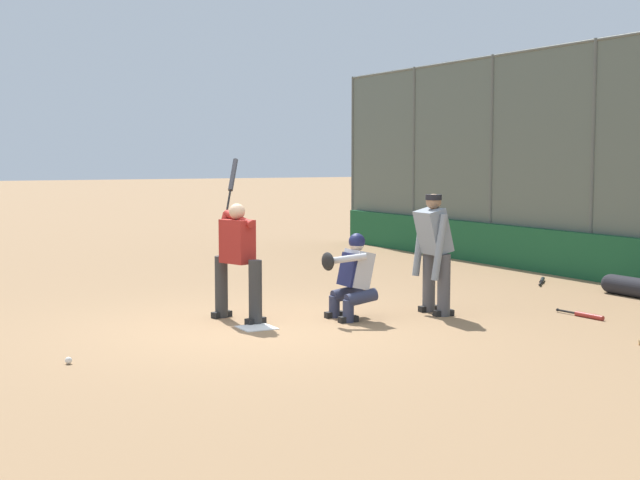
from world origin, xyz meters
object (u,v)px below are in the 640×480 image
(catcher_behind_plate, at_px, (352,275))
(spare_bat_third_base_side, at_px, (586,315))
(equipment_bag_dugout_side, at_px, (636,288))
(spare_bat_by_padding, at_px, (542,281))
(batter_at_plate, at_px, (238,257))
(baseball_loose, at_px, (68,360))
(fielding_glove_on_dirt, at_px, (359,274))
(umpire_home, at_px, (434,250))

(catcher_behind_plate, bearing_deg, spare_bat_third_base_side, -114.76)
(catcher_behind_plate, distance_m, equipment_bag_dugout_side, 4.80)
(spare_bat_by_padding, xyz_separation_m, spare_bat_third_base_side, (-2.83, 1.82, 0.00))
(spare_bat_third_base_side, bearing_deg, catcher_behind_plate, -120.08)
(batter_at_plate, relative_size, baseball_loose, 28.62)
(batter_at_plate, bearing_deg, spare_bat_by_padding, -99.05)
(equipment_bag_dugout_side, bearing_deg, fielding_glove_on_dirt, 31.68)
(spare_bat_third_base_side, xyz_separation_m, fielding_glove_on_dirt, (4.96, 0.54, 0.02))
(spare_bat_third_base_side, bearing_deg, umpire_home, -130.10)
(spare_bat_by_padding, relative_size, equipment_bag_dugout_side, 0.49)
(equipment_bag_dugout_side, bearing_deg, catcher_behind_plate, 84.22)
(fielding_glove_on_dirt, bearing_deg, catcher_behind_plate, 147.63)
(catcher_behind_plate, relative_size, umpire_home, 0.69)
(catcher_behind_plate, xyz_separation_m, equipment_bag_dugout_side, (-0.48, -4.76, -0.44))
(spare_bat_third_base_side, relative_size, baseball_loose, 10.92)
(equipment_bag_dugout_side, bearing_deg, baseball_loose, 92.41)
(batter_at_plate, bearing_deg, spare_bat_third_base_side, -132.65)
(batter_at_plate, height_order, fielding_glove_on_dirt, batter_at_plate)
(batter_at_plate, height_order, spare_bat_third_base_side, batter_at_plate)
(spare_bat_by_padding, height_order, spare_bat_third_base_side, same)
(baseball_loose, height_order, equipment_bag_dugout_side, equipment_bag_dugout_side)
(baseball_loose, bearing_deg, catcher_behind_plate, -77.74)
(baseball_loose, xyz_separation_m, equipment_bag_dugout_side, (0.36, -8.64, 0.11))
(umpire_home, distance_m, fielding_glove_on_dirt, 4.00)
(spare_bat_third_base_side, relative_size, equipment_bag_dugout_side, 0.62)
(umpire_home, xyz_separation_m, equipment_bag_dugout_side, (-0.28, -3.58, -0.73))
(equipment_bag_dugout_side, bearing_deg, batter_at_plate, 79.84)
(batter_at_plate, bearing_deg, baseball_loose, 103.24)
(umpire_home, xyz_separation_m, spare_bat_by_padding, (1.63, -3.44, -0.85))
(baseball_loose, relative_size, equipment_bag_dugout_side, 0.06)
(catcher_behind_plate, distance_m, spare_bat_by_padding, 4.86)
(spare_bat_third_base_side, xyz_separation_m, equipment_bag_dugout_side, (0.92, -1.96, 0.12))
(baseball_loose, bearing_deg, spare_bat_third_base_side, -94.75)
(umpire_home, relative_size, baseball_loose, 22.18)
(umpire_home, bearing_deg, equipment_bag_dugout_side, -90.34)
(batter_at_plate, distance_m, equipment_bag_dugout_side, 6.25)
(catcher_behind_plate, height_order, spare_bat_third_base_side, catcher_behind_plate)
(baseball_loose, bearing_deg, batter_at_plate, -59.96)
(catcher_behind_plate, bearing_deg, batter_at_plate, 67.56)
(batter_at_plate, xyz_separation_m, baseball_loose, (-1.46, 2.52, -0.80))
(batter_at_plate, distance_m, umpire_home, 2.67)
(spare_bat_by_padding, bearing_deg, spare_bat_third_base_side, -166.69)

